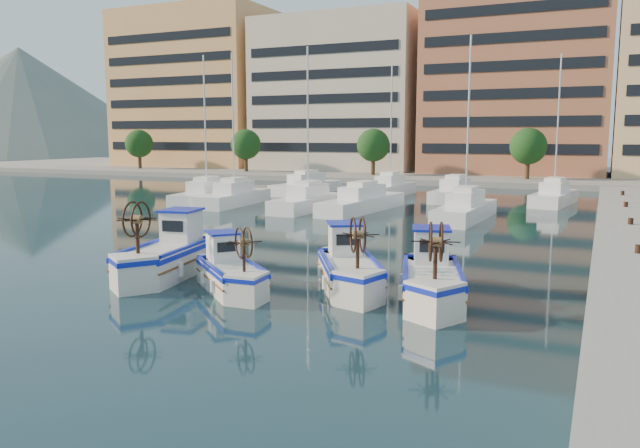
% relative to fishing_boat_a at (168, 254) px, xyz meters
% --- Properties ---
extents(ground, '(300.00, 300.00, 0.00)m').
position_rel_fishing_boat_a_xyz_m(ground, '(3.35, -0.40, -0.86)').
color(ground, '#193341').
rests_on(ground, ground).
extents(quay, '(3.00, 60.00, 1.20)m').
position_rel_fishing_boat_a_xyz_m(quay, '(16.35, 7.60, -0.26)').
color(quay, gray).
rests_on(quay, ground).
extents(waterfront, '(180.00, 40.00, 25.60)m').
position_rel_fishing_boat_a_xyz_m(waterfront, '(12.58, 64.64, 10.24)').
color(waterfront, gray).
rests_on(waterfront, ground).
extents(hill_west, '(180.00, 180.00, 60.00)m').
position_rel_fishing_boat_a_xyz_m(hill_west, '(-136.65, 109.60, -0.86)').
color(hill_west, slate).
rests_on(hill_west, ground).
extents(yacht_marina, '(38.27, 22.15, 11.50)m').
position_rel_fishing_boat_a_xyz_m(yacht_marina, '(0.22, 27.41, -0.33)').
color(yacht_marina, white).
rests_on(yacht_marina, ground).
extents(fishing_boat_a, '(2.81, 5.12, 3.11)m').
position_rel_fishing_boat_a_xyz_m(fishing_boat_a, '(0.00, 0.00, 0.00)').
color(fishing_boat_a, silver).
rests_on(fishing_boat_a, ground).
extents(fishing_boat_b, '(3.87, 3.69, 2.46)m').
position_rel_fishing_boat_a_xyz_m(fishing_boat_b, '(3.41, -0.95, -0.18)').
color(fishing_boat_b, silver).
rests_on(fishing_boat_b, ground).
extents(fishing_boat_c, '(3.73, 4.62, 2.80)m').
position_rel_fishing_boat_a_xyz_m(fishing_boat_c, '(7.10, 0.95, -0.08)').
color(fishing_boat_c, silver).
rests_on(fishing_boat_c, ground).
extents(fishing_boat_d, '(3.07, 4.75, 2.88)m').
position_rel_fishing_boat_a_xyz_m(fishing_boat_d, '(10.15, 0.60, -0.06)').
color(fishing_boat_d, silver).
rests_on(fishing_boat_d, ground).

